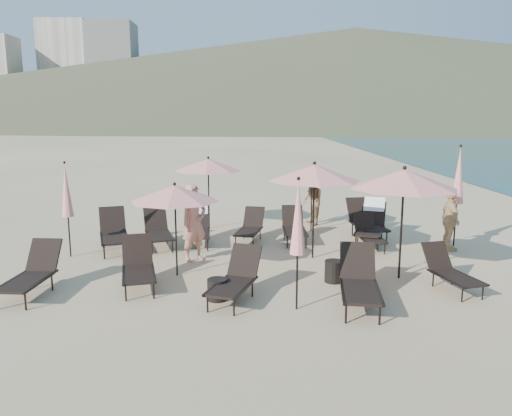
{
  "coord_description": "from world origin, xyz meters",
  "views": [
    {
      "loc": [
        -1.33,
        -9.42,
        3.49
      ],
      "look_at": [
        -1.24,
        3.5,
        1.1
      ],
      "focal_mm": 35.0,
      "sensor_mm": 36.0,
      "label": 1
    }
  ],
  "objects_px": {
    "lounger_2": "(236,278)",
    "side_table_0": "(217,289)",
    "lounger_11": "(366,221)",
    "umbrella_open_3": "(208,165)",
    "beachgoer_c": "(450,220)",
    "umbrella_open_1": "(314,173)",
    "beachgoer_b": "(312,201)",
    "side_table_1": "(334,271)",
    "lounger_3": "(359,281)",
    "lounger_5": "(450,270)",
    "lounger_7": "(158,230)",
    "lounger_0": "(32,273)",
    "lounger_1": "(138,266)",
    "lounger_6": "(114,232)",
    "umbrella_open_2": "(404,179)",
    "lounger_8": "(250,227)",
    "lounger_12": "(198,225)",
    "lounger_13": "(371,222)",
    "umbrella_closed_1": "(459,176)",
    "umbrella_open_4": "(312,172)",
    "umbrella_open_0": "(175,193)",
    "lounger_4": "(358,273)",
    "beachgoer_a": "(194,223)",
    "lounger_10": "(369,233)",
    "umbrella_closed_2": "(66,191)",
    "lounger_9": "(294,226)",
    "umbrella_closed_0": "(298,218)"
  },
  "relations": [
    {
      "from": "lounger_2",
      "to": "side_table_0",
      "type": "relative_size",
      "value": 4.18
    },
    {
      "from": "lounger_11",
      "to": "lounger_2",
      "type": "bearing_deg",
      "value": -134.08
    },
    {
      "from": "umbrella_open_3",
      "to": "beachgoer_c",
      "type": "height_order",
      "value": "umbrella_open_3"
    },
    {
      "from": "umbrella_open_1",
      "to": "beachgoer_b",
      "type": "relative_size",
      "value": 1.52
    },
    {
      "from": "umbrella_open_3",
      "to": "side_table_1",
      "type": "distance_m",
      "value": 6.31
    },
    {
      "from": "lounger_3",
      "to": "beachgoer_b",
      "type": "height_order",
      "value": "beachgoer_b"
    },
    {
      "from": "lounger_5",
      "to": "lounger_7",
      "type": "xyz_separation_m",
      "value": [
        -6.59,
        3.45,
        0.05
      ]
    },
    {
      "from": "lounger_0",
      "to": "lounger_1",
      "type": "distance_m",
      "value": 2.04
    },
    {
      "from": "lounger_6",
      "to": "lounger_11",
      "type": "distance_m",
      "value": 7.07
    },
    {
      "from": "umbrella_open_2",
      "to": "lounger_8",
      "type": "bearing_deg",
      "value": 134.7
    },
    {
      "from": "lounger_0",
      "to": "lounger_12",
      "type": "xyz_separation_m",
      "value": [
        2.83,
        4.08,
        0.06
      ]
    },
    {
      "from": "lounger_13",
      "to": "umbrella_closed_1",
      "type": "relative_size",
      "value": 0.72
    },
    {
      "from": "lounger_2",
      "to": "lounger_3",
      "type": "bearing_deg",
      "value": 10.47
    },
    {
      "from": "lounger_3",
      "to": "beachgoer_c",
      "type": "distance_m",
      "value": 5.02
    },
    {
      "from": "lounger_2",
      "to": "beachgoer_b",
      "type": "xyz_separation_m",
      "value": [
        2.25,
        6.69,
        0.36
      ]
    },
    {
      "from": "lounger_3",
      "to": "umbrella_open_4",
      "type": "xyz_separation_m",
      "value": [
        -0.17,
        6.2,
        1.32
      ]
    },
    {
      "from": "umbrella_open_0",
      "to": "beachgoer_b",
      "type": "relative_size",
      "value": 1.31
    },
    {
      "from": "lounger_3",
      "to": "umbrella_closed_1",
      "type": "xyz_separation_m",
      "value": [
        3.51,
        4.34,
        1.43
      ]
    },
    {
      "from": "lounger_4",
      "to": "beachgoer_c",
      "type": "distance_m",
      "value": 4.42
    },
    {
      "from": "lounger_11",
      "to": "lounger_4",
      "type": "bearing_deg",
      "value": -112.59
    },
    {
      "from": "lounger_13",
      "to": "umbrella_open_4",
      "type": "bearing_deg",
      "value": 158.44
    },
    {
      "from": "lounger_8",
      "to": "umbrella_closed_1",
      "type": "bearing_deg",
      "value": 6.58
    },
    {
      "from": "lounger_5",
      "to": "lounger_1",
      "type": "bearing_deg",
      "value": 163.1
    },
    {
      "from": "umbrella_open_1",
      "to": "umbrella_open_3",
      "type": "bearing_deg",
      "value": 130.47
    },
    {
      "from": "lounger_12",
      "to": "beachgoer_a",
      "type": "xyz_separation_m",
      "value": [
        0.1,
        -1.74,
        0.43
      ]
    },
    {
      "from": "lounger_10",
      "to": "umbrella_closed_2",
      "type": "xyz_separation_m",
      "value": [
        -7.7,
        -0.82,
        1.28
      ]
    },
    {
      "from": "lounger_3",
      "to": "lounger_4",
      "type": "distance_m",
      "value": 0.73
    },
    {
      "from": "lounger_1",
      "to": "lounger_3",
      "type": "height_order",
      "value": "lounger_3"
    },
    {
      "from": "lounger_0",
      "to": "beachgoer_a",
      "type": "distance_m",
      "value": 3.79
    },
    {
      "from": "lounger_3",
      "to": "lounger_13",
      "type": "xyz_separation_m",
      "value": [
        1.36,
        4.85,
        0.07
      ]
    },
    {
      "from": "lounger_0",
      "to": "lounger_3",
      "type": "bearing_deg",
      "value": -1.89
    },
    {
      "from": "lounger_1",
      "to": "lounger_12",
      "type": "bearing_deg",
      "value": 62.84
    },
    {
      "from": "lounger_5",
      "to": "umbrella_closed_1",
      "type": "relative_size",
      "value": 0.57
    },
    {
      "from": "lounger_10",
      "to": "umbrella_open_3",
      "type": "xyz_separation_m",
      "value": [
        -4.48,
        2.39,
        1.6
      ]
    },
    {
      "from": "lounger_9",
      "to": "umbrella_open_3",
      "type": "height_order",
      "value": "umbrella_open_3"
    },
    {
      "from": "lounger_13",
      "to": "umbrella_closed_2",
      "type": "distance_m",
      "value": 8.15
    },
    {
      "from": "lounger_5",
      "to": "umbrella_closed_1",
      "type": "bearing_deg",
      "value": 51.87
    },
    {
      "from": "umbrella_open_3",
      "to": "umbrella_closed_0",
      "type": "bearing_deg",
      "value": -72.06
    },
    {
      "from": "lounger_0",
      "to": "umbrella_closed_1",
      "type": "bearing_deg",
      "value": 24.44
    },
    {
      "from": "umbrella_open_0",
      "to": "side_table_0",
      "type": "xyz_separation_m",
      "value": [
        1.0,
        -1.51,
        -1.64
      ]
    },
    {
      "from": "beachgoer_b",
      "to": "lounger_13",
      "type": "bearing_deg",
      "value": 18.31
    },
    {
      "from": "lounger_4",
      "to": "side_table_1",
      "type": "relative_size",
      "value": 3.43
    },
    {
      "from": "umbrella_open_4",
      "to": "beachgoer_a",
      "type": "relative_size",
      "value": 1.08
    },
    {
      "from": "beachgoer_a",
      "to": "beachgoer_b",
      "type": "xyz_separation_m",
      "value": [
        3.34,
        4.06,
        -0.15
      ]
    },
    {
      "from": "lounger_2",
      "to": "umbrella_open_4",
      "type": "bearing_deg",
      "value": 88.77
    },
    {
      "from": "umbrella_open_1",
      "to": "umbrella_open_4",
      "type": "xyz_separation_m",
      "value": [
        0.31,
        2.99,
        -0.33
      ]
    },
    {
      "from": "umbrella_open_0",
      "to": "umbrella_open_3",
      "type": "bearing_deg",
      "value": 86.24
    },
    {
      "from": "lounger_4",
      "to": "lounger_7",
      "type": "relative_size",
      "value": 0.9
    },
    {
      "from": "umbrella_open_3",
      "to": "umbrella_closed_0",
      "type": "height_order",
      "value": "umbrella_closed_0"
    },
    {
      "from": "umbrella_closed_0",
      "to": "lounger_10",
      "type": "bearing_deg",
      "value": 61.92
    }
  ]
}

